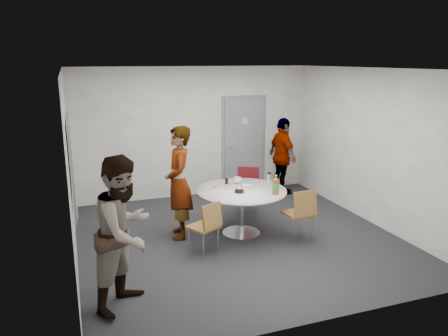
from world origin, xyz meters
name	(u,v)px	position (x,y,z in m)	size (l,w,h in m)	color
floor	(238,238)	(0.00, 0.00, 0.00)	(5.00, 5.00, 0.00)	black
ceiling	(239,69)	(0.00, 0.00, 2.70)	(5.00, 5.00, 0.00)	silver
wall_back	(195,132)	(0.00, 2.50, 1.35)	(5.00, 5.00, 0.00)	#B0AFA7
wall_left	(69,171)	(-2.50, 0.00, 1.35)	(5.00, 5.00, 0.00)	#B0AFA7
wall_right	(371,147)	(2.50, 0.00, 1.35)	(5.00, 5.00, 0.00)	#B0AFA7
wall_front	(326,207)	(0.00, -2.50, 1.35)	(5.00, 5.00, 0.00)	#B0AFA7
door	(244,144)	(1.10, 2.48, 1.03)	(1.02, 0.17, 2.12)	slate
whiteboard	(72,160)	(-2.46, 0.20, 1.45)	(0.04, 1.90, 1.25)	gray
table	(243,196)	(0.14, 0.13, 0.66)	(1.47, 1.47, 1.08)	silver
chair_near_left	(207,223)	(-0.66, -0.43, 0.49)	(0.53, 0.55, 0.81)	brown
chair_near_right	(301,210)	(0.88, -0.48, 0.53)	(0.44, 0.47, 0.87)	brown
chair_far	(248,185)	(0.61, 1.05, 0.54)	(0.58, 0.60, 0.89)	maroon
person_main	(179,183)	(-0.87, 0.38, 0.92)	(0.67, 0.44, 1.83)	#A5C6EA
person_left	(125,232)	(-1.95, -1.40, 0.91)	(0.88, 0.69, 1.82)	white
person_right	(282,156)	(1.78, 1.95, 0.82)	(0.96, 0.40, 1.65)	black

